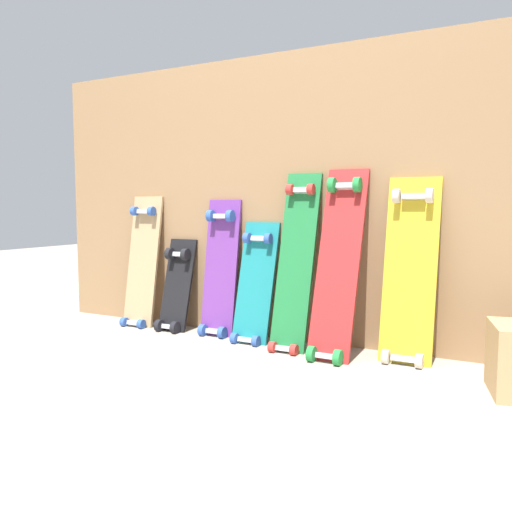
{
  "coord_description": "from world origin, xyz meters",
  "views": [
    {
      "loc": [
        1.18,
        -2.32,
        0.67
      ],
      "look_at": [
        0.0,
        -0.07,
        0.43
      ],
      "focal_mm": 36.62,
      "sensor_mm": 36.0,
      "label": 1
    }
  ],
  "objects_px": {
    "skateboard_purple": "(220,274)",
    "skateboard_teal": "(255,289)",
    "skateboard_yellow": "(409,277)",
    "skateboard_green": "(295,269)",
    "skateboard_black": "(176,291)",
    "skateboard_red": "(337,269)",
    "skateboard_natural": "(142,267)"
  },
  "relations": [
    {
      "from": "skateboard_purple",
      "to": "skateboard_teal",
      "type": "relative_size",
      "value": 1.16
    },
    {
      "from": "skateboard_yellow",
      "to": "skateboard_green",
      "type": "bearing_deg",
      "value": -176.12
    },
    {
      "from": "skateboard_purple",
      "to": "skateboard_teal",
      "type": "distance_m",
      "value": 0.23
    },
    {
      "from": "skateboard_teal",
      "to": "skateboard_green",
      "type": "distance_m",
      "value": 0.26
    },
    {
      "from": "skateboard_black",
      "to": "skateboard_red",
      "type": "distance_m",
      "value": 0.96
    },
    {
      "from": "skateboard_green",
      "to": "skateboard_black",
      "type": "bearing_deg",
      "value": 177.11
    },
    {
      "from": "skateboard_black",
      "to": "skateboard_green",
      "type": "relative_size",
      "value": 0.62
    },
    {
      "from": "skateboard_black",
      "to": "skateboard_teal",
      "type": "height_order",
      "value": "skateboard_teal"
    },
    {
      "from": "skateboard_yellow",
      "to": "skateboard_red",
      "type": "bearing_deg",
      "value": -167.58
    },
    {
      "from": "skateboard_natural",
      "to": "skateboard_yellow",
      "type": "height_order",
      "value": "skateboard_yellow"
    },
    {
      "from": "skateboard_natural",
      "to": "skateboard_green",
      "type": "height_order",
      "value": "skateboard_green"
    },
    {
      "from": "skateboard_purple",
      "to": "skateboard_yellow",
      "type": "distance_m",
      "value": 0.97
    },
    {
      "from": "skateboard_black",
      "to": "skateboard_purple",
      "type": "bearing_deg",
      "value": 4.62
    },
    {
      "from": "skateboard_natural",
      "to": "skateboard_teal",
      "type": "height_order",
      "value": "skateboard_natural"
    },
    {
      "from": "skateboard_black",
      "to": "skateboard_green",
      "type": "xyz_separation_m",
      "value": [
        0.72,
        -0.04,
        0.16
      ]
    },
    {
      "from": "skateboard_black",
      "to": "skateboard_red",
      "type": "xyz_separation_m",
      "value": [
        0.94,
        -0.07,
        0.18
      ]
    },
    {
      "from": "skateboard_red",
      "to": "skateboard_yellow",
      "type": "xyz_separation_m",
      "value": [
        0.3,
        0.07,
        -0.02
      ]
    },
    {
      "from": "skateboard_natural",
      "to": "skateboard_yellow",
      "type": "xyz_separation_m",
      "value": [
        1.48,
        -0.01,
        0.04
      ]
    },
    {
      "from": "skateboard_natural",
      "to": "skateboard_green",
      "type": "xyz_separation_m",
      "value": [
        0.96,
        -0.05,
        0.05
      ]
    },
    {
      "from": "skateboard_black",
      "to": "skateboard_natural",
      "type": "bearing_deg",
      "value": 177.32
    },
    {
      "from": "skateboard_natural",
      "to": "skateboard_red",
      "type": "xyz_separation_m",
      "value": [
        1.18,
        -0.08,
        0.06
      ]
    },
    {
      "from": "skateboard_green",
      "to": "skateboard_purple",
      "type": "bearing_deg",
      "value": 172.67
    },
    {
      "from": "skateboard_teal",
      "to": "skateboard_green",
      "type": "bearing_deg",
      "value": -6.45
    },
    {
      "from": "skateboard_yellow",
      "to": "skateboard_natural",
      "type": "bearing_deg",
      "value": 179.53
    },
    {
      "from": "skateboard_natural",
      "to": "skateboard_teal",
      "type": "distance_m",
      "value": 0.73
    },
    {
      "from": "skateboard_black",
      "to": "skateboard_yellow",
      "type": "xyz_separation_m",
      "value": [
        1.24,
        -0.0,
        0.15
      ]
    },
    {
      "from": "skateboard_natural",
      "to": "skateboard_black",
      "type": "relative_size",
      "value": 1.43
    },
    {
      "from": "skateboard_teal",
      "to": "skateboard_red",
      "type": "distance_m",
      "value": 0.47
    },
    {
      "from": "skateboard_red",
      "to": "skateboard_purple",
      "type": "bearing_deg",
      "value": 172.41
    },
    {
      "from": "skateboard_purple",
      "to": "skateboard_teal",
      "type": "bearing_deg",
      "value": -8.24
    },
    {
      "from": "skateboard_green",
      "to": "skateboard_red",
      "type": "height_order",
      "value": "skateboard_red"
    },
    {
      "from": "skateboard_black",
      "to": "skateboard_red",
      "type": "bearing_deg",
      "value": -4.12
    }
  ]
}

